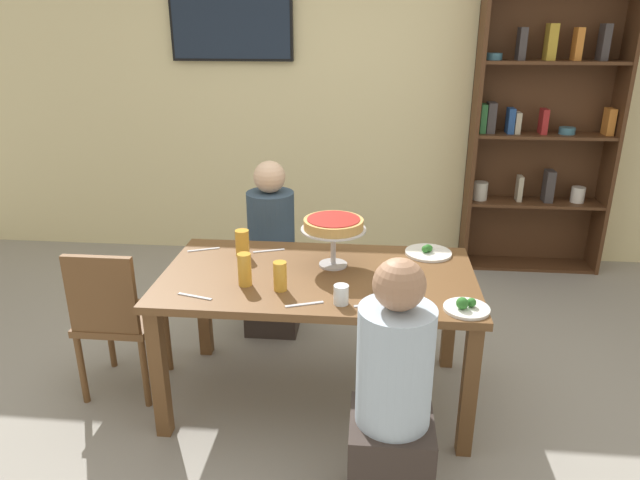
{
  "coord_description": "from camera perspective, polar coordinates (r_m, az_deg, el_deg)",
  "views": [
    {
      "loc": [
        0.26,
        -2.68,
        1.96
      ],
      "look_at": [
        0.0,
        0.1,
        0.89
      ],
      "focal_mm": 32.44,
      "sensor_mm": 36.0,
      "label": 1
    }
  ],
  "objects": [
    {
      "name": "ground_plane",
      "position": [
        3.33,
        -0.17,
        -15.07
      ],
      "size": [
        12.0,
        12.0,
        0.0
      ],
      "primitive_type": "plane",
      "color": "gray"
    },
    {
      "name": "rear_partition",
      "position": [
        4.92,
        2.39,
        14.39
      ],
      "size": [
        8.0,
        0.12,
        2.8
      ],
      "primitive_type": "cube",
      "color": "beige",
      "rests_on": "ground_plane"
    },
    {
      "name": "dining_table",
      "position": [
        3.0,
        -0.18,
        -5.01
      ],
      "size": [
        1.6,
        0.88,
        0.74
      ],
      "color": "brown",
      "rests_on": "ground_plane"
    },
    {
      "name": "bookshelf",
      "position": [
        4.95,
        20.94,
        9.92
      ],
      "size": [
        1.1,
        0.3,
        2.21
      ],
      "color": "#4C2D19",
      "rests_on": "ground_plane"
    },
    {
      "name": "television",
      "position": [
        4.93,
        -8.76,
        20.6
      ],
      "size": [
        0.98,
        0.05,
        0.61
      ],
      "color": "black"
    },
    {
      "name": "diner_near_right",
      "position": [
        2.44,
        7.16,
        -16.33
      ],
      "size": [
        0.34,
        0.34,
        1.15
      ],
      "rotation": [
        0.0,
        0.0,
        1.57
      ],
      "color": "#382D28",
      "rests_on": "ground_plane"
    },
    {
      "name": "diner_far_left",
      "position": [
        3.78,
        -4.75,
        -1.99
      ],
      "size": [
        0.34,
        0.34,
        1.15
      ],
      "rotation": [
        0.0,
        0.0,
        -1.57
      ],
      "color": "#382D28",
      "rests_on": "ground_plane"
    },
    {
      "name": "chair_head_west",
      "position": [
        3.29,
        -19.57,
        -6.99
      ],
      "size": [
        0.4,
        0.4,
        0.87
      ],
      "color": "brown",
      "rests_on": "ground_plane"
    },
    {
      "name": "deep_dish_pizza_stand",
      "position": [
        2.98,
        1.34,
        1.31
      ],
      "size": [
        0.34,
        0.34,
        0.26
      ],
      "color": "silver",
      "rests_on": "dining_table"
    },
    {
      "name": "salad_plate_near_diner",
      "position": [
        2.68,
        14.17,
        -6.38
      ],
      "size": [
        0.21,
        0.21,
        0.07
      ],
      "color": "white",
      "rests_on": "dining_table"
    },
    {
      "name": "salad_plate_far_diner",
      "position": [
        3.26,
        10.62,
        -1.17
      ],
      "size": [
        0.26,
        0.26,
        0.06
      ],
      "color": "white",
      "rests_on": "dining_table"
    },
    {
      "name": "beer_glass_amber_tall",
      "position": [
        2.77,
        -3.96,
        -3.58
      ],
      "size": [
        0.07,
        0.07,
        0.14
      ],
      "primitive_type": "cylinder",
      "color": "gold",
      "rests_on": "dining_table"
    },
    {
      "name": "beer_glass_amber_short",
      "position": [
        2.84,
        -7.45,
        -2.9
      ],
      "size": [
        0.07,
        0.07,
        0.16
      ],
      "primitive_type": "cylinder",
      "color": "gold",
      "rests_on": "dining_table"
    },
    {
      "name": "beer_glass_amber_spare",
      "position": [
        3.18,
        -7.67,
        -0.33
      ],
      "size": [
        0.08,
        0.08,
        0.15
      ],
      "primitive_type": "cylinder",
      "color": "gold",
      "rests_on": "dining_table"
    },
    {
      "name": "water_glass_clear_near",
      "position": [
        2.76,
        6.12,
        -4.17
      ],
      "size": [
        0.06,
        0.06,
        0.11
      ],
      "primitive_type": "cylinder",
      "color": "white",
      "rests_on": "dining_table"
    },
    {
      "name": "water_glass_clear_far",
      "position": [
        2.65,
        2.1,
        -5.41
      ],
      "size": [
        0.07,
        0.07,
        0.09
      ],
      "primitive_type": "cylinder",
      "color": "white",
      "rests_on": "dining_table"
    },
    {
      "name": "cutlery_fork_near",
      "position": [
        2.79,
        -12.25,
        -5.46
      ],
      "size": [
        0.18,
        0.06,
        0.0
      ],
      "primitive_type": "cube",
      "rotation": [
        0.0,
        0.0,
        -0.27
      ],
      "color": "silver",
      "rests_on": "dining_table"
    },
    {
      "name": "cutlery_knife_near",
      "position": [
        2.66,
        5.24,
        -6.36
      ],
      "size": [
        0.18,
        0.07,
        0.0
      ],
      "primitive_type": "cube",
      "rotation": [
        0.0,
        0.0,
        0.31
      ],
      "color": "silver",
      "rests_on": "dining_table"
    },
    {
      "name": "cutlery_fork_far",
      "position": [
        3.33,
        -11.41,
        -0.94
      ],
      "size": [
        0.17,
        0.08,
        0.0
      ],
      "primitive_type": "cube",
      "rotation": [
        0.0,
        0.0,
        3.54
      ],
      "color": "silver",
      "rests_on": "dining_table"
    },
    {
      "name": "cutlery_knife_far",
      "position": [
        3.26,
        -5.08,
        -1.06
      ],
      "size": [
        0.17,
        0.08,
        0.0
      ],
      "primitive_type": "cube",
      "rotation": [
        0.0,
        0.0,
        3.49
      ],
      "color": "silver",
      "rests_on": "dining_table"
    },
    {
      "name": "cutlery_spare_fork",
      "position": [
        2.65,
        -1.55,
        -6.36
      ],
      "size": [
        0.17,
        0.08,
        0.0
      ],
      "primitive_type": "cube",
      "rotation": [
        0.0,
        0.0,
        0.36
      ],
      "color": "silver",
      "rests_on": "dining_table"
    }
  ]
}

